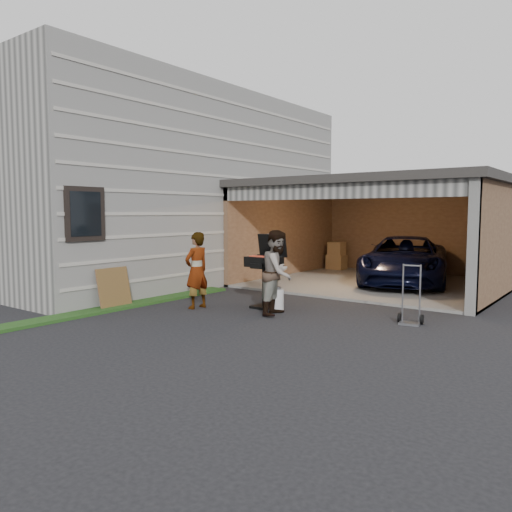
# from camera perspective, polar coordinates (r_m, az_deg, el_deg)

# --- Properties ---
(ground) EXTENTS (80.00, 80.00, 0.00)m
(ground) POSITION_cam_1_polar(r_m,az_deg,el_deg) (9.51, -6.08, -7.35)
(ground) COLOR black
(ground) RESTS_ON ground
(house) EXTENTS (7.00, 11.00, 5.50)m
(house) POSITION_cam_1_polar(r_m,az_deg,el_deg) (16.41, -11.98, 7.41)
(house) COLOR #474744
(house) RESTS_ON ground
(groundcover_strip) EXTENTS (0.50, 8.00, 0.06)m
(groundcover_strip) POSITION_cam_1_polar(r_m,az_deg,el_deg) (10.56, -18.88, -6.19)
(groundcover_strip) COLOR #193814
(groundcover_strip) RESTS_ON ground
(garage) EXTENTS (6.80, 6.30, 2.90)m
(garage) POSITION_cam_1_polar(r_m,az_deg,el_deg) (14.68, 14.65, 4.21)
(garage) COLOR #605E59
(garage) RESTS_ON ground
(minivan) EXTENTS (3.39, 5.10, 1.30)m
(minivan) POSITION_cam_1_polar(r_m,az_deg,el_deg) (14.50, 16.66, -0.66)
(minivan) COLOR black
(minivan) RESTS_ON ground
(woman) EXTENTS (0.44, 0.62, 1.62)m
(woman) POSITION_cam_1_polar(r_m,az_deg,el_deg) (10.60, -6.80, -1.64)
(woman) COLOR silver
(woman) RESTS_ON ground
(man) EXTENTS (0.81, 0.94, 1.68)m
(man) POSITION_cam_1_polar(r_m,az_deg,el_deg) (9.88, 2.50, -1.91)
(man) COLOR #3E1E18
(man) RESTS_ON ground
(bbq_grill) EXTENTS (0.70, 0.62, 1.57)m
(bbq_grill) POSITION_cam_1_polar(r_m,az_deg,el_deg) (10.58, 1.04, -0.98)
(bbq_grill) COLOR black
(bbq_grill) RESTS_ON ground
(propane_tank) EXTENTS (0.31, 0.31, 0.46)m
(propane_tank) POSITION_cam_1_polar(r_m,az_deg,el_deg) (10.30, 2.34, -5.07)
(propane_tank) COLOR silver
(propane_tank) RESTS_ON ground
(plywood_panel) EXTENTS (0.22, 0.78, 0.86)m
(plywood_panel) POSITION_cam_1_polar(r_m,az_deg,el_deg) (11.00, -15.91, -3.55)
(plywood_panel) COLOR #52401C
(plywood_panel) RESTS_ON ground
(hand_truck) EXTENTS (0.47, 0.39, 1.09)m
(hand_truck) POSITION_cam_1_polar(r_m,az_deg,el_deg) (9.56, 17.22, -6.20)
(hand_truck) COLOR gray
(hand_truck) RESTS_ON ground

